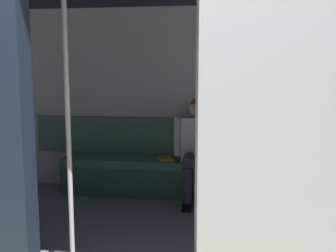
{
  "coord_description": "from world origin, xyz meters",
  "views": [
    {
      "loc": [
        -0.7,
        2.31,
        1.53
      ],
      "look_at": [
        -0.12,
        -1.34,
        0.98
      ],
      "focal_mm": 45.05,
      "sensor_mm": 36.0,
      "label": 1
    }
  ],
  "objects_px": {
    "handbag": "(229,154)",
    "grab_pole_door": "(68,128)",
    "bench_seat": "(172,168)",
    "book": "(166,158)",
    "train_car": "(145,62)",
    "person_seated": "(198,142)",
    "grab_pole_far": "(198,128)"
  },
  "relations": [
    {
      "from": "book",
      "to": "train_car",
      "type": "bearing_deg",
      "value": 76.28
    },
    {
      "from": "bench_seat",
      "to": "grab_pole_door",
      "type": "height_order",
      "value": "grab_pole_door"
    },
    {
      "from": "train_car",
      "to": "bench_seat",
      "type": "distance_m",
      "value": 1.64
    },
    {
      "from": "train_car",
      "to": "grab_pole_far",
      "type": "height_order",
      "value": "train_car"
    },
    {
      "from": "train_car",
      "to": "handbag",
      "type": "bearing_deg",
      "value": -122.61
    },
    {
      "from": "grab_pole_far",
      "to": "book",
      "type": "bearing_deg",
      "value": -73.71
    },
    {
      "from": "bench_seat",
      "to": "person_seated",
      "type": "bearing_deg",
      "value": 169.99
    },
    {
      "from": "train_car",
      "to": "person_seated",
      "type": "height_order",
      "value": "train_car"
    },
    {
      "from": "bench_seat",
      "to": "handbag",
      "type": "xyz_separation_m",
      "value": [
        -0.65,
        -0.02,
        0.19
      ]
    },
    {
      "from": "person_seated",
      "to": "book",
      "type": "height_order",
      "value": "person_seated"
    },
    {
      "from": "handbag",
      "to": "book",
      "type": "bearing_deg",
      "value": 0.51
    },
    {
      "from": "book",
      "to": "grab_pole_far",
      "type": "xyz_separation_m",
      "value": [
        -0.53,
        1.8,
        0.64
      ]
    },
    {
      "from": "bench_seat",
      "to": "handbag",
      "type": "height_order",
      "value": "handbag"
    },
    {
      "from": "grab_pole_far",
      "to": "bench_seat",
      "type": "bearing_deg",
      "value": -75.88
    },
    {
      "from": "person_seated",
      "to": "grab_pole_far",
      "type": "distance_m",
      "value": 1.79
    },
    {
      "from": "book",
      "to": "grab_pole_door",
      "type": "bearing_deg",
      "value": 65.04
    },
    {
      "from": "train_car",
      "to": "handbag",
      "type": "relative_size",
      "value": 24.62
    },
    {
      "from": "train_car",
      "to": "grab_pole_door",
      "type": "distance_m",
      "value": 1.01
    },
    {
      "from": "grab_pole_door",
      "to": "grab_pole_far",
      "type": "bearing_deg",
      "value": -171.3
    },
    {
      "from": "handbag",
      "to": "book",
      "type": "xyz_separation_m",
      "value": [
        0.73,
        0.01,
        -0.07
      ]
    },
    {
      "from": "grab_pole_door",
      "to": "grab_pole_far",
      "type": "distance_m",
      "value": 0.91
    },
    {
      "from": "bench_seat",
      "to": "person_seated",
      "type": "height_order",
      "value": "person_seated"
    },
    {
      "from": "handbag",
      "to": "grab_pole_door",
      "type": "distance_m",
      "value": 2.31
    },
    {
      "from": "train_car",
      "to": "handbag",
      "type": "distance_m",
      "value": 1.68
    },
    {
      "from": "grab_pole_door",
      "to": "bench_seat",
      "type": "bearing_deg",
      "value": -103.15
    },
    {
      "from": "person_seated",
      "to": "handbag",
      "type": "distance_m",
      "value": 0.38
    },
    {
      "from": "handbag",
      "to": "book",
      "type": "relative_size",
      "value": 1.18
    },
    {
      "from": "grab_pole_door",
      "to": "grab_pole_far",
      "type": "relative_size",
      "value": 1.0
    },
    {
      "from": "grab_pole_door",
      "to": "book",
      "type": "bearing_deg",
      "value": -100.85
    },
    {
      "from": "bench_seat",
      "to": "grab_pole_door",
      "type": "distance_m",
      "value": 2.11
    },
    {
      "from": "person_seated",
      "to": "grab_pole_far",
      "type": "xyz_separation_m",
      "value": [
        -0.15,
        1.73,
        0.43
      ]
    },
    {
      "from": "bench_seat",
      "to": "book",
      "type": "xyz_separation_m",
      "value": [
        0.08,
        -0.02,
        0.12
      ]
    }
  ]
}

